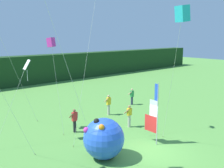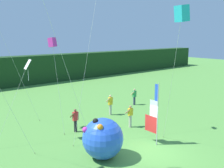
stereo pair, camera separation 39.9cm
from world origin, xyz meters
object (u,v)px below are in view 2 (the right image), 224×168
Objects in this scene: kite_magenta_box_1 at (52,43)px; inflatable_balloon at (103,138)px; person_far_right at (130,116)px; person_near_banner at (134,96)px; banner_flag at (154,115)px; person_mid_field at (110,104)px; kite_white_diamond_5 at (26,70)px; person_far_left at (75,120)px; kite_cyan_box_3 at (182,14)px.

inflatable_balloon is at bearing -90.60° from kite_magenta_box_1.
inflatable_balloon is (-4.54, -2.51, 0.26)m from person_far_right.
kite_magenta_box_1 is (-9.14, -1.10, 5.41)m from person_near_banner.
person_near_banner is at bearing 36.30° from inflatable_balloon.
banner_flag is 3.32m from person_far_right.
person_near_banner is at bearing 14.13° from person_mid_field.
kite_magenta_box_1 is at bearing 15.39° from kite_white_diamond_5.
person_far_left is 4.89m from kite_white_diamond_5.
kite_white_diamond_5 reaches higher than person_mid_field.
kite_white_diamond_5 is (-2.15, 5.05, 3.50)m from inflatable_balloon.
kite_white_diamond_5 reaches higher than banner_flag.
person_far_right is 0.32× the size of kite_white_diamond_5.
person_near_banner is at bearing 56.84° from kite_cyan_box_3.
person_far_right is at bearing -20.79° from kite_white_diamond_5.
person_mid_field reaches higher than person_far_right.
person_mid_field is 1.05× the size of person_far_right.
kite_white_diamond_5 is (-2.21, -0.61, -1.61)m from kite_magenta_box_1.
person_mid_field is 8.36m from kite_white_diamond_5.
kite_white_diamond_5 is at bearing 124.38° from kite_cyan_box_3.
banner_flag reaches higher than person_far_right.
person_mid_field is 1.04× the size of person_far_left.
person_far_left is 0.26× the size of kite_magenta_box_1.
person_near_banner is 0.31× the size of kite_white_diamond_5.
banner_flag is 9.21m from person_near_banner.
kite_cyan_box_3 is at bearing -40.09° from inflatable_balloon.
inflatable_balloon is at bearing 139.91° from kite_cyan_box_3.
kite_white_diamond_5 reaches higher than person_far_right.
banner_flag is 3.75m from inflatable_balloon.
inflatable_balloon is at bearing -132.60° from person_mid_field.
kite_cyan_box_3 reaches higher than kite_white_diamond_5.
kite_white_diamond_5 is at bearing 113.02° from inflatable_balloon.
person_far_left reaches higher than person_near_banner.
person_mid_field is 4.64m from person_far_left.
person_far_left is at bearing 119.34° from banner_flag.
person_near_banner is 0.69× the size of inflatable_balloon.
banner_flag is 1.66× the size of inflatable_balloon.
banner_flag reaches higher than person_mid_field.
person_far_right is 8.08m from kite_white_diamond_5.
person_near_banner is at bearing 16.27° from person_far_left.
banner_flag is 0.75× the size of kite_white_diamond_5.
person_far_right is 7.67m from kite_magenta_box_1.
banner_flag is 5.66m from person_far_left.
person_near_banner is 6.30m from person_far_right.
inflatable_balloon is 7.80m from kite_cyan_box_3.
inflatable_balloon is at bearing -143.70° from person_near_banner.
person_far_left is (-4.41, -1.44, -0.04)m from person_mid_field.
kite_white_diamond_5 is (-3.05, 0.71, 3.75)m from person_far_left.
person_near_banner is 12.08m from kite_white_diamond_5.
kite_white_diamond_5 is (-7.46, -0.73, 3.71)m from person_mid_field.
inflatable_balloon reaches higher than person_near_banner.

